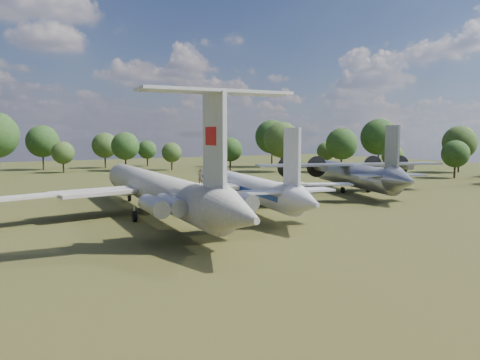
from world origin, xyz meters
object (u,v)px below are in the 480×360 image
il62_airliner (156,195)px  tu104_jet (242,190)px  an12_transport (353,178)px  person_on_il62 (200,177)px

il62_airliner → tu104_jet: (14.40, 1.72, -0.45)m
tu104_jet → an12_transport: 27.37m
person_on_il62 → an12_transport: bearing=-161.6°
il62_airliner → an12_transport: size_ratio=1.46×
il62_airliner → an12_transport: bearing=13.0°
an12_transport → tu104_jet: bearing=-152.9°
tu104_jet → an12_transport: an12_transport is taller
tu104_jet → person_on_il62: size_ratio=30.39×
an12_transport → person_on_il62: size_ratio=25.16×
person_on_il62 → tu104_jet: bearing=-140.0°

